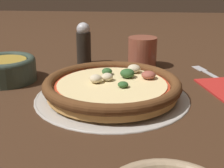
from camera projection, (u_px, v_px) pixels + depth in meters
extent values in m
plane|color=#3D2616|center=(112.00, 97.00, 0.65)|extent=(3.00, 3.00, 0.00)
cylinder|color=#B7B2A8|center=(112.00, 96.00, 0.65)|extent=(0.31, 0.31, 0.00)
torus|color=#B7B2A8|center=(112.00, 95.00, 0.65)|extent=(0.32, 0.32, 0.01)
cylinder|color=tan|center=(112.00, 90.00, 0.65)|extent=(0.27, 0.27, 0.02)
torus|color=#563319|center=(112.00, 84.00, 0.64)|extent=(0.29, 0.29, 0.02)
cylinder|color=#B7381E|center=(112.00, 85.00, 0.64)|extent=(0.24, 0.24, 0.00)
cylinder|color=beige|center=(112.00, 84.00, 0.64)|extent=(0.23, 0.23, 0.00)
ellipsoid|color=beige|center=(107.00, 77.00, 0.65)|extent=(0.03, 0.03, 0.02)
ellipsoid|color=#2D5628|center=(123.00, 84.00, 0.62)|extent=(0.02, 0.02, 0.01)
ellipsoid|color=beige|center=(134.00, 69.00, 0.70)|extent=(0.04, 0.04, 0.02)
ellipsoid|color=#994C3D|center=(149.00, 75.00, 0.67)|extent=(0.03, 0.03, 0.02)
ellipsoid|color=#2D5628|center=(107.00, 71.00, 0.69)|extent=(0.03, 0.03, 0.02)
ellipsoid|color=#2D5628|center=(127.00, 73.00, 0.67)|extent=(0.03, 0.03, 0.02)
ellipsoid|color=beige|center=(96.00, 79.00, 0.64)|extent=(0.03, 0.03, 0.02)
cylinder|color=#334238|center=(6.00, 71.00, 0.75)|extent=(0.14, 0.14, 0.05)
torus|color=#334238|center=(5.00, 61.00, 0.74)|extent=(0.14, 0.14, 0.02)
cylinder|color=olive|center=(5.00, 61.00, 0.74)|extent=(0.10, 0.10, 0.00)
cylinder|color=brown|center=(142.00, 52.00, 0.85)|extent=(0.08, 0.08, 0.08)
cube|color=#B7B7BC|center=(217.00, 78.00, 0.77)|extent=(0.12, 0.05, 0.00)
cube|color=#B7B7BC|center=(199.00, 68.00, 0.84)|extent=(0.05, 0.04, 0.00)
cylinder|color=black|center=(84.00, 48.00, 0.87)|extent=(0.04, 0.04, 0.09)
sphere|color=#B2B2B7|center=(83.00, 29.00, 0.86)|extent=(0.04, 0.04, 0.04)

